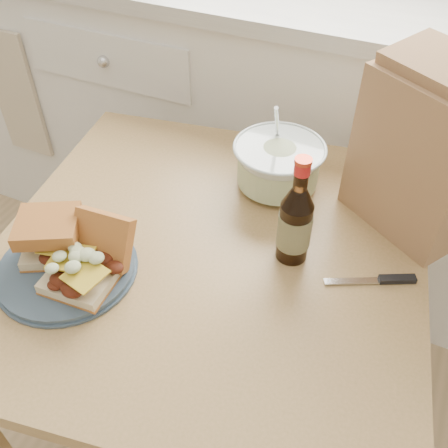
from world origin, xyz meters
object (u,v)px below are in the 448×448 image
at_px(coleslaw_bowl, 278,166).
at_px(paper_bag, 425,156).
at_px(beer_bottle, 295,223).
at_px(plate, 67,268).
at_px(dining_table, 210,280).

height_order(coleslaw_bowl, paper_bag, paper_bag).
relative_size(beer_bottle, paper_bag, 0.72).
distance_m(plate, coleslaw_bowl, 0.49).
xyz_separation_m(coleslaw_bowl, beer_bottle, (0.10, -0.19, 0.03)).
distance_m(coleslaw_bowl, paper_bag, 0.30).
bearing_deg(plate, coleslaw_bowl, 56.80).
height_order(dining_table, paper_bag, paper_bag).
xyz_separation_m(dining_table, plate, (-0.21, -0.17, 0.11)).
bearing_deg(plate, paper_bag, 37.25).
distance_m(dining_table, plate, 0.29).
height_order(dining_table, beer_bottle, beer_bottle).
distance_m(dining_table, beer_bottle, 0.25).
bearing_deg(dining_table, plate, -150.86).
bearing_deg(beer_bottle, dining_table, -169.50).
bearing_deg(dining_table, beer_bottle, 6.93).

